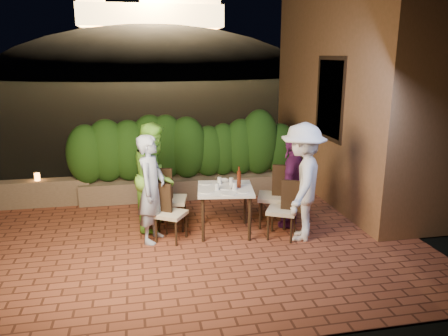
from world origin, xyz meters
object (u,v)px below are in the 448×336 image
object	(u,v)px
chair_right_back	(273,195)
diner_white	(302,182)
chair_left_back	(172,198)
diner_purple	(292,182)
chair_left_front	(171,213)
diner_green	(155,176)
chair_right_front	(282,209)
diner_blue	(151,189)
dining_table	(225,210)
bowl	(223,181)
beer_bottle	(239,177)
parapet_lamp	(37,177)

from	to	relation	value
chair_right_back	diner_white	distance (m)	0.75
chair_left_back	diner_purple	distance (m)	2.00
chair_left_back	chair_right_back	world-z (taller)	chair_right_back
chair_left_front	diner_green	size ratio (longest dim) A/B	0.51
chair_left_back	chair_right_front	world-z (taller)	chair_left_back
chair_left_front	diner_blue	size ratio (longest dim) A/B	0.54
dining_table	chair_left_front	bearing A→B (deg)	-170.80
chair_right_back	diner_white	world-z (taller)	diner_white
chair_left_front	diner_white	world-z (taller)	diner_white
bowl	diner_purple	distance (m)	1.14
chair_left_front	bowl	bearing A→B (deg)	59.60
chair_right_back	diner_purple	bearing A→B (deg)	-172.20
chair_left_front	diner_green	bearing A→B (deg)	140.93
beer_bottle	diner_white	world-z (taller)	diner_white
chair_left_back	diner_purple	world-z (taller)	diner_purple
chair_left_front	chair_right_front	xyz separation A→B (m)	(1.71, -0.24, 0.02)
diner_green	diner_purple	size ratio (longest dim) A/B	1.15
dining_table	diner_green	xyz separation A→B (m)	(-1.08, 0.45, 0.50)
bowl	chair_left_front	bearing A→B (deg)	-152.68
diner_blue	diner_green	size ratio (longest dim) A/B	0.95
dining_table	chair_right_back	bearing A→B (deg)	9.03
chair_left_front	diner_green	xyz separation A→B (m)	(-0.20, 0.60, 0.43)
chair_left_back	diner_white	distance (m)	2.13
bowl	chair_left_back	world-z (taller)	chair_left_back
diner_white	parapet_lamp	xyz separation A→B (m)	(-4.31, 2.40, -0.34)
beer_bottle	diner_green	distance (m)	1.38
bowl	chair_left_front	xyz separation A→B (m)	(-0.92, -0.47, -0.32)
chair_right_back	chair_right_front	bearing A→B (deg)	107.43
dining_table	chair_left_back	xyz separation A→B (m)	(-0.83, 0.36, 0.13)
diner_green	parapet_lamp	size ratio (longest dim) A/B	12.55
beer_bottle	chair_right_back	size ratio (longest dim) A/B	0.32
bowl	chair_left_back	bearing A→B (deg)	178.09
chair_left_back	diner_purple	bearing A→B (deg)	3.66
diner_blue	bowl	bearing A→B (deg)	-47.47
bowl	diner_green	bearing A→B (deg)	173.75
dining_table	chair_left_back	distance (m)	0.91
beer_bottle	chair_right_front	size ratio (longest dim) A/B	0.36
chair_left_front	diner_white	xyz separation A→B (m)	(1.99, -0.31, 0.46)
diner_white	diner_blue	bearing A→B (deg)	-71.19
dining_table	diner_white	distance (m)	1.31
diner_green	bowl	bearing A→B (deg)	-84.36
bowl	diner_green	world-z (taller)	diner_green
bowl	parapet_lamp	distance (m)	3.63
diner_green	parapet_lamp	bearing A→B (deg)	66.75
diner_purple	parapet_lamp	size ratio (longest dim) A/B	10.92
dining_table	parapet_lamp	distance (m)	3.76
diner_blue	diner_green	bearing A→B (deg)	15.26
beer_bottle	chair_left_back	xyz separation A→B (m)	(-1.04, 0.37, -0.41)
dining_table	bowl	distance (m)	0.52
beer_bottle	diner_green	xyz separation A→B (m)	(-1.30, 0.47, -0.04)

